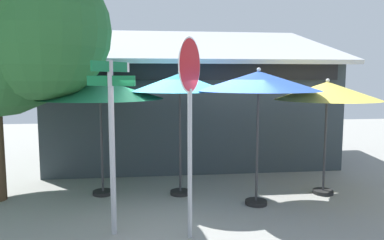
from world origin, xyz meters
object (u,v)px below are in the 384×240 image
Objects in this scene: patio_umbrella_forest_green_left at (100,90)px; patio_umbrella_mustard_far_right at (327,92)px; patio_umbrella_royal_blue_right at (259,82)px; street_sign_post at (112,128)px; patio_umbrella_teal_center at (180,84)px; stop_sign at (190,98)px.

patio_umbrella_mustard_far_right is at bearing -6.10° from patio_umbrella_forest_green_left.
patio_umbrella_royal_blue_right is 1.75m from patio_umbrella_mustard_far_right.
street_sign_post is 1.04× the size of patio_umbrella_teal_center.
patio_umbrella_teal_center is 3.14m from patio_umbrella_mustard_far_right.
patio_umbrella_forest_green_left is at bearing 173.90° from patio_umbrella_mustard_far_right.
street_sign_post is at bearing -78.22° from patio_umbrella_forest_green_left.
stop_sign reaches higher than street_sign_post.
street_sign_post is 2.36m from patio_umbrella_teal_center.
patio_umbrella_mustard_far_right is (1.66, 0.49, -0.22)m from patio_umbrella_royal_blue_right.
patio_umbrella_mustard_far_right is at bearing 19.70° from street_sign_post.
patio_umbrella_forest_green_left is 0.99× the size of patio_umbrella_teal_center.
patio_umbrella_mustard_far_right is (3.15, 1.85, -0.00)m from stop_sign.
street_sign_post is at bearing -160.30° from patio_umbrella_mustard_far_right.
stop_sign reaches higher than patio_umbrella_teal_center.
stop_sign is at bearing -55.12° from patio_umbrella_forest_green_left.
patio_umbrella_royal_blue_right is (2.71, 1.07, 0.71)m from street_sign_post.
street_sign_post is 1.05× the size of patio_umbrella_forest_green_left.
patio_umbrella_teal_center is at bearing 174.14° from patio_umbrella_mustard_far_right.
street_sign_post is 2.99m from patio_umbrella_royal_blue_right.
patio_umbrella_forest_green_left is at bearing 124.88° from stop_sign.
patio_umbrella_mustard_far_right is at bearing 16.53° from patio_umbrella_royal_blue_right.
patio_umbrella_royal_blue_right is (3.14, -1.01, 0.17)m from patio_umbrella_forest_green_left.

